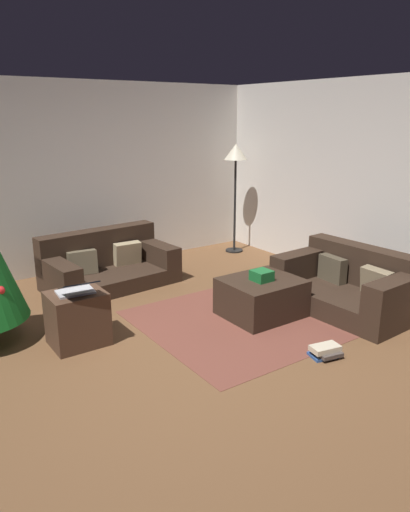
% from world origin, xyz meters
% --- Properties ---
extents(ground_plane, '(6.40, 6.40, 0.00)m').
position_xyz_m(ground_plane, '(0.00, 0.00, 0.00)').
color(ground_plane, brown).
extents(rear_partition, '(6.40, 0.12, 2.60)m').
position_xyz_m(rear_partition, '(0.00, 3.14, 1.30)').
color(rear_partition, silver).
rests_on(rear_partition, ground_plane).
extents(corner_partition, '(0.12, 6.40, 2.60)m').
position_xyz_m(corner_partition, '(3.14, 0.00, 1.30)').
color(corner_partition, silver).
rests_on(corner_partition, ground_plane).
extents(couch_left, '(1.70, 1.01, 0.69)m').
position_xyz_m(couch_left, '(0.30, 2.26, 0.26)').
color(couch_left, '#332319').
rests_on(couch_left, ground_plane).
extents(couch_right, '(0.98, 1.55, 0.69)m').
position_xyz_m(couch_right, '(2.24, -0.11, 0.27)').
color(couch_right, '#332319').
rests_on(couch_right, ground_plane).
extents(ottoman, '(0.81, 0.70, 0.42)m').
position_xyz_m(ottoman, '(1.27, 0.32, 0.21)').
color(ottoman, '#332319').
rests_on(ottoman, ground_plane).
extents(gift_box, '(0.20, 0.20, 0.11)m').
position_xyz_m(gift_box, '(1.25, 0.29, 0.47)').
color(gift_box, '#19662D').
rests_on(gift_box, ottoman).
extents(tv_remote, '(0.10, 0.17, 0.02)m').
position_xyz_m(tv_remote, '(1.34, 0.45, 0.43)').
color(tv_remote, black).
rests_on(tv_remote, ottoman).
extents(side_table, '(0.52, 0.44, 0.53)m').
position_xyz_m(side_table, '(-0.64, 0.80, 0.26)').
color(side_table, '#4C3323').
rests_on(side_table, ground_plane).
extents(laptop, '(0.37, 0.41, 0.17)m').
position_xyz_m(laptop, '(-0.65, 0.74, 0.58)').
color(laptop, silver).
rests_on(laptop, side_table).
extents(book_stack, '(0.29, 0.27, 0.11)m').
position_xyz_m(book_stack, '(1.12, -0.76, 0.06)').
color(book_stack, '#2D5193').
rests_on(book_stack, ground_plane).
extents(corner_lamp, '(0.36, 0.36, 1.71)m').
position_xyz_m(corner_lamp, '(2.65, 2.55, 1.46)').
color(corner_lamp, black).
rests_on(corner_lamp, ground_plane).
extents(area_rug, '(2.60, 2.00, 0.01)m').
position_xyz_m(area_rug, '(1.27, 0.32, 0.00)').
color(area_rug, brown).
rests_on(area_rug, ground_plane).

